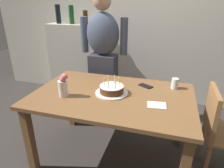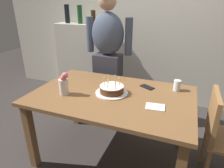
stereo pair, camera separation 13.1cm
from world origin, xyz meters
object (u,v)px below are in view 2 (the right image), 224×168
object	(u,v)px
person_man_bearded	(108,58)
dining_chair	(222,133)
napkin_stack	(155,107)
cell_phone	(147,87)
birthday_cake	(112,90)
water_glass_near	(177,85)
flower_vase	(64,84)

from	to	relation	value
person_man_bearded	dining_chair	size ratio (longest dim) A/B	1.90
dining_chair	napkin_stack	bearing A→B (deg)	106.37
cell_phone	person_man_bearded	distance (m)	0.76
birthday_cake	person_man_bearded	world-z (taller)	person_man_bearded
napkin_stack	dining_chair	xyz separation A→B (m)	(0.56, 0.16, -0.23)
water_glass_near	flower_vase	bearing A→B (deg)	-154.13
napkin_stack	person_man_bearded	bearing A→B (deg)	132.89
birthday_cake	water_glass_near	bearing A→B (deg)	27.08
birthday_cake	cell_phone	distance (m)	0.39
birthday_cake	dining_chair	bearing A→B (deg)	2.59
flower_vase	cell_phone	bearing A→B (deg)	32.63
cell_phone	dining_chair	world-z (taller)	dining_chair
flower_vase	dining_chair	bearing A→B (deg)	9.19
water_glass_near	napkin_stack	size ratio (longest dim) A/B	0.69
water_glass_near	dining_chair	world-z (taller)	dining_chair
water_glass_near	person_man_bearded	xyz separation A→B (m)	(-0.89, 0.40, 0.08)
water_glass_near	flower_vase	distance (m)	1.08
flower_vase	dining_chair	size ratio (longest dim) A/B	0.25
cell_phone	dining_chair	xyz separation A→B (m)	(0.71, -0.22, -0.23)
birthday_cake	water_glass_near	xyz separation A→B (m)	(0.57, 0.29, 0.02)
cell_phone	napkin_stack	distance (m)	0.41
birthday_cake	water_glass_near	distance (m)	0.64
water_glass_near	person_man_bearded	distance (m)	0.98
water_glass_near	cell_phone	world-z (taller)	water_glass_near
water_glass_near	cell_phone	distance (m)	0.29
flower_vase	person_man_bearded	size ratio (longest dim) A/B	0.13
cell_phone	dining_chair	bearing A→B (deg)	12.50
water_glass_near	cell_phone	bearing A→B (deg)	-173.86
napkin_stack	person_man_bearded	size ratio (longest dim) A/B	0.09
cell_phone	flower_vase	bearing A→B (deg)	-117.86
water_glass_near	flower_vase	xyz separation A→B (m)	(-0.97, -0.47, 0.05)
napkin_stack	flower_vase	distance (m)	0.85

